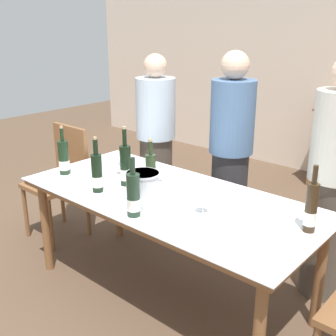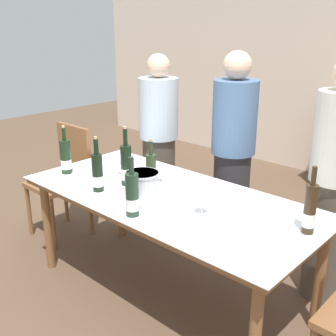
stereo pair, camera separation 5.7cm
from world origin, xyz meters
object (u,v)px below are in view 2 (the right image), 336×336
at_px(wine_bottle_1, 126,166).
at_px(chair_left_end, 65,173).
at_px(wine_glass_0, 122,161).
at_px(person_host, 159,145).
at_px(wine_bottle_3, 132,196).
at_px(wine_bottle_4, 310,210).
at_px(ice_bucket, 143,188).
at_px(wine_bottle_2, 66,158).
at_px(person_guest_left, 233,157).
at_px(person_guest_right, 335,186).
at_px(wine_glass_2, 158,169).
at_px(wine_bottle_5, 98,173).
at_px(dining_table, 168,205).
at_px(wine_glass_1, 202,196).
at_px(wine_bottle_0, 151,174).

xyz_separation_m(wine_bottle_1, chair_left_end, (-0.93, 0.14, -0.31)).
distance_m(wine_glass_0, person_host, 0.72).
relative_size(wine_bottle_3, wine_bottle_4, 0.95).
distance_m(ice_bucket, wine_bottle_1, 0.35).
xyz_separation_m(wine_bottle_2, person_guest_left, (0.76, 0.97, -0.06)).
height_order(wine_bottle_1, wine_bottle_3, wine_bottle_1).
height_order(person_host, person_guest_right, person_guest_right).
relative_size(chair_left_end, person_host, 0.62).
bearing_deg(wine_glass_2, wine_bottle_5, -117.31).
relative_size(dining_table, person_guest_left, 1.24).
xyz_separation_m(wine_glass_1, person_guest_right, (0.43, 0.79, -0.05)).
distance_m(wine_bottle_0, wine_bottle_3, 0.36).
height_order(wine_glass_2, chair_left_end, chair_left_end).
height_order(wine_bottle_1, wine_bottle_4, wine_bottle_1).
height_order(wine_glass_0, wine_glass_2, wine_glass_0).
distance_m(wine_bottle_0, wine_bottle_2, 0.71).
relative_size(dining_table, wine_bottle_4, 5.39).
height_order(wine_glass_0, person_guest_left, person_guest_left).
bearing_deg(wine_glass_2, person_host, 133.73).
bearing_deg(dining_table, wine_glass_0, 173.85).
relative_size(wine_bottle_0, person_guest_left, 0.22).
bearing_deg(wine_bottle_4, chair_left_end, -178.99).
height_order(dining_table, ice_bucket, ice_bucket).
bearing_deg(chair_left_end, wine_bottle_1, -8.25).
bearing_deg(wine_bottle_4, wine_bottle_1, -171.72).
distance_m(ice_bucket, wine_bottle_0, 0.21).
bearing_deg(wine_bottle_3, wine_glass_2, 117.85).
relative_size(ice_bucket, wine_glass_1, 1.31).
bearing_deg(person_host, wine_bottle_2, -92.82).
relative_size(wine_bottle_2, wine_glass_2, 2.44).
distance_m(wine_bottle_5, wine_glass_2, 0.41).
distance_m(chair_left_end, person_host, 0.83).
relative_size(dining_table, wine_glass_1, 12.50).
distance_m(wine_bottle_1, person_host, 0.89).
bearing_deg(wine_glass_1, wine_bottle_2, -174.18).
bearing_deg(wine_bottle_2, person_guest_right, 29.95).
distance_m(wine_bottle_2, wine_glass_0, 0.41).
xyz_separation_m(wine_glass_1, person_host, (-1.10, 0.79, -0.08)).
distance_m(dining_table, person_guest_right, 1.05).
height_order(wine_bottle_1, wine_glass_0, wine_bottle_1).
height_order(dining_table, wine_glass_0, wine_glass_0).
xyz_separation_m(wine_bottle_1, wine_glass_2, (0.14, 0.16, -0.03)).
xyz_separation_m(wine_bottle_2, person_host, (0.04, 0.90, -0.09)).
height_order(wine_bottle_3, wine_glass_0, wine_bottle_3).
bearing_deg(wine_glass_2, wine_bottle_1, -129.94).
relative_size(wine_bottle_3, wine_glass_2, 2.38).
bearing_deg(wine_bottle_2, wine_bottle_3, -10.18).
xyz_separation_m(wine_bottle_0, person_host, (-0.64, 0.74, -0.09)).
height_order(wine_bottle_2, chair_left_end, wine_bottle_2).
bearing_deg(ice_bucket, wine_glass_2, 119.45).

